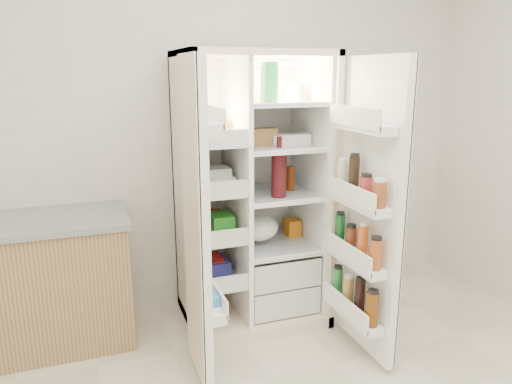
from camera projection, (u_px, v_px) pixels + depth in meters
name	position (u px, v px, depth m)	size (l,w,h in m)	color
wall_back	(211.00, 119.00, 3.41)	(4.00, 0.02, 2.70)	white
refrigerator	(252.00, 212.00, 3.30)	(0.92, 0.70, 1.80)	beige
freezer_door	(197.00, 225.00, 2.54)	(0.15, 0.40, 1.72)	white
fridge_door	(368.00, 216.00, 2.79)	(0.17, 0.58, 1.72)	white
kitchen_counter	(36.00, 284.00, 2.96)	(1.13, 0.60, 0.82)	#A28051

